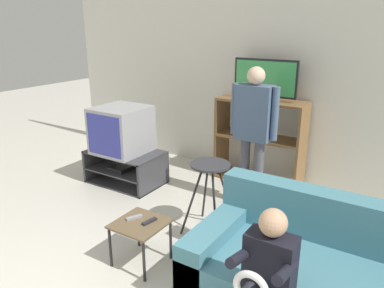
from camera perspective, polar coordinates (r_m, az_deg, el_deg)
wall_back at (r=4.94m, az=11.11°, el=9.76°), size 6.40×0.06×2.60m
tv_stand at (r=4.90m, az=-10.08°, el=-3.50°), size 0.94×0.60×0.42m
television_main at (r=4.75m, az=-10.70°, el=2.15°), size 0.60×0.62×0.58m
media_shelf at (r=4.83m, az=10.24°, el=0.52°), size 1.12×0.40×1.08m
television_flat at (r=4.67m, az=11.07°, el=9.46°), size 0.80×0.20×0.49m
folding_stool at (r=3.59m, az=2.77°, el=-4.87°), size 0.43×0.43×0.72m
snack_table at (r=3.26m, az=-7.90°, el=-12.55°), size 0.41×0.41×0.39m
remote_control_black at (r=3.22m, az=-6.49°, el=-11.63°), size 0.06×0.15×0.02m
remote_control_white at (r=3.29m, az=-8.79°, el=-11.00°), size 0.10×0.14×0.02m
couch at (r=2.92m, az=18.37°, el=-18.94°), size 1.73×0.94×0.79m
person_standing_adult at (r=4.04m, az=9.35°, el=2.88°), size 0.53×0.20×1.56m
person_seated_child at (r=2.36m, az=11.00°, el=-19.09°), size 0.33×0.43×0.97m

